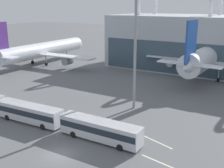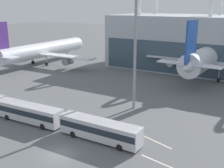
{
  "view_description": "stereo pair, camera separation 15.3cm",
  "coord_description": "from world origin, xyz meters",
  "px_view_note": "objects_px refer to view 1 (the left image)",
  "views": [
    {
      "loc": [
        23.7,
        -25.63,
        19.7
      ],
      "look_at": [
        -4.69,
        21.62,
        4.0
      ],
      "focal_mm": 45.0,
      "sensor_mm": 36.0,
      "label": 1
    },
    {
      "loc": [
        23.83,
        -25.55,
        19.7
      ],
      "look_at": [
        -4.69,
        21.62,
        4.0
      ],
      "focal_mm": 45.0,
      "sensor_mm": 36.0,
      "label": 2
    }
  ],
  "objects_px": {
    "shuttle_bus_2": "(100,129)",
    "airliner_at_gate_far": "(207,57)",
    "airliner_at_gate_near": "(40,50)",
    "shuttle_bus_1": "(29,112)"
  },
  "relations": [
    {
      "from": "airliner_at_gate_near",
      "to": "shuttle_bus_1",
      "type": "distance_m",
      "value": 49.48
    },
    {
      "from": "shuttle_bus_2",
      "to": "airliner_at_gate_far",
      "type": "bearing_deg",
      "value": 83.23
    },
    {
      "from": "airliner_at_gate_near",
      "to": "airliner_at_gate_far",
      "type": "distance_m",
      "value": 53.26
    },
    {
      "from": "shuttle_bus_1",
      "to": "shuttle_bus_2",
      "type": "bearing_deg",
      "value": -0.14
    },
    {
      "from": "airliner_at_gate_near",
      "to": "shuttle_bus_2",
      "type": "xyz_separation_m",
      "value": [
        47.62,
        -35.73,
        -2.96
      ]
    },
    {
      "from": "airliner_at_gate_near",
      "to": "shuttle_bus_1",
      "type": "relative_size",
      "value": 3.27
    },
    {
      "from": "airliner_at_gate_far",
      "to": "shuttle_bus_1",
      "type": "relative_size",
      "value": 2.82
    },
    {
      "from": "airliner_at_gate_near",
      "to": "shuttle_bus_1",
      "type": "bearing_deg",
      "value": -138.32
    },
    {
      "from": "shuttle_bus_1",
      "to": "shuttle_bus_2",
      "type": "relative_size",
      "value": 1.01
    },
    {
      "from": "airliner_at_gate_far",
      "to": "shuttle_bus_1",
      "type": "height_order",
      "value": "airliner_at_gate_far"
    }
  ]
}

